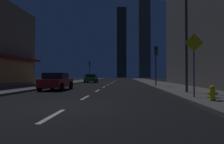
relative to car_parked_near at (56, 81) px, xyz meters
The scene contains 14 objects.
ground_plane 23.21m from the car_parked_near, 81.07° to the left, with size 78.00×136.00×0.10m, color black.
sidewalk_right 25.25m from the car_parked_near, 65.17° to the left, with size 4.00×76.00×0.15m, color #605E59.
sidewalk_left 23.17m from the car_parked_near, 98.44° to the left, with size 4.00×76.00×0.15m, color #605E59.
lane_marking_center 10.38m from the car_parked_near, 69.66° to the left, with size 0.16×43.80×0.01m.
skyscraper_distant_tall 106.81m from the car_parked_near, 87.71° to the left, with size 5.55×6.57×40.92m, color #353228.
skyscraper_distant_mid 117.01m from the car_parked_near, 80.70° to the left, with size 6.93×5.44×76.24m, color brown.
car_parked_near is the anchor object (origin of this frame).
car_parked_far 18.33m from the car_parked_near, 90.00° to the left, with size 1.98×4.24×1.45m.
fire_hydrant_yellow_near 12.52m from the car_parked_near, 40.60° to the right, with size 0.42×0.30×0.65m.
fire_hydrant_far_left 10.95m from the car_parked_near, 102.13° to the left, with size 0.42×0.30×0.65m.
traffic_light_near_right 10.62m from the car_parked_near, 28.31° to the left, with size 0.32×0.48×4.20m.
traffic_light_far_left 28.04m from the car_parked_near, 93.90° to the left, with size 0.32×0.48×4.20m.
street_lamp_right 10.56m from the car_parked_near, 21.20° to the right, with size 1.96×0.56×6.58m.
pedestrian_crossing_sign 11.48m from the car_parked_near, 36.26° to the right, with size 0.91×0.08×3.15m.
Camera 1 is at (2.15, -8.11, 1.22)m, focal length 33.21 mm.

